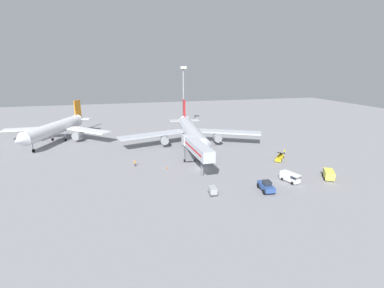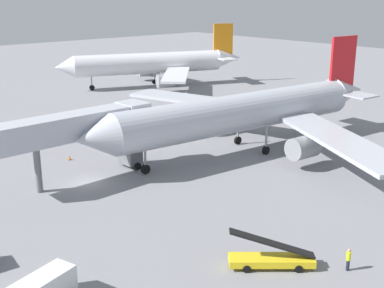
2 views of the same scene
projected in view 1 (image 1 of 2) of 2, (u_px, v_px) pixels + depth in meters
The scene contains 13 objects.
ground_plane at pixel (200, 169), 74.44m from camera, with size 300.00×300.00×0.00m, color gray.
airplane_at_gate at pixel (191, 132), 94.45m from camera, with size 49.39×47.11×13.87m.
jet_bridge at pixel (196, 148), 73.10m from camera, with size 3.73×18.78×7.73m.
pushback_tug at pixel (266, 186), 60.81m from camera, with size 3.04×5.35×2.45m.
belt_loader_truck at pixel (280, 157), 81.80m from camera, with size 5.46×5.91×3.12m.
service_van_mid_center at pixel (329, 174), 67.76m from camera, with size 4.15×4.92×2.04m.
service_van_rear_left at pixel (291, 177), 65.69m from camera, with size 3.12×5.01×2.19m.
baggage_cart_near_center at pixel (213, 190), 59.39m from camera, with size 1.73×2.81×1.57m.
ground_crew_worker_foreground at pixel (135, 163), 76.11m from camera, with size 0.45×0.45×1.80m.
ground_crew_worker_midground at pixel (284, 152), 86.44m from camera, with size 0.48×0.48×1.80m.
safety_cone_alpha at pixel (168, 168), 74.45m from camera, with size 0.39×0.39×0.60m.
airplane_background at pixel (57, 128), 101.02m from camera, with size 38.18×40.39×13.15m.
apron_light_mast at pixel (183, 86), 121.71m from camera, with size 2.40×2.40×26.57m.
Camera 1 is at (-20.23, -67.11, 26.03)m, focal length 26.20 mm.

